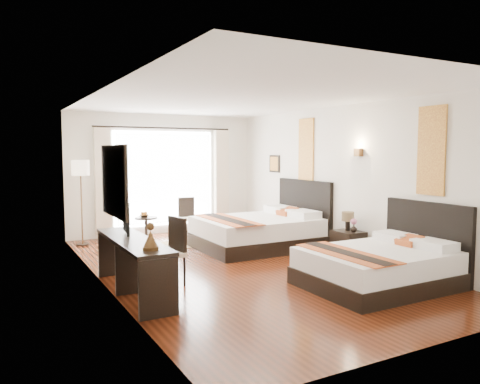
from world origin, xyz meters
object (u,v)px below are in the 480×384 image
table_lamp (348,218)px  fruit_bowl (144,216)px  bed_far (261,231)px  window_chair (189,225)px  television (123,219)px  nightstand (348,245)px  floor_lamp (81,173)px  bed_near (382,265)px  console_desk (133,266)px  vase (354,229)px  side_table (146,230)px  desk_chair (167,265)px

table_lamp → fruit_bowl: 4.27m
bed_far → table_lamp: bearing=-60.4°
window_chair → fruit_bowl: bearing=-79.8°
bed_far → television: 3.39m
nightstand → window_chair: size_ratio=0.60×
floor_lamp → fruit_bowl: (1.23, -0.29, -0.92)m
television → bed_near: bearing=-105.0°
console_desk → vase: bearing=0.7°
console_desk → fruit_bowl: (1.22, 3.46, 0.19)m
vase → television: (-3.97, 0.50, 0.39)m
floor_lamp → side_table: bearing=-13.8°
bed_far → desk_chair: bed_far is taller
table_lamp → console_desk: size_ratio=0.16×
nightstand → window_chair: 3.83m
bed_far → nightstand: bed_far is taller
fruit_bowl → desk_chair: bearing=-101.6°
bed_near → window_chair: 5.06m
vase → fruit_bowl: bearing=129.2°
table_lamp → fruit_bowl: size_ratio=1.71×
bed_near → window_chair: (-0.95, 4.98, -0.04)m
television → fruit_bowl: (1.20, 2.91, -0.39)m
nightstand → television: television is taller
nightstand → desk_chair: bearing=-179.6°
fruit_bowl → window_chair: 1.14m
fruit_bowl → window_chair: size_ratio=0.23×
nightstand → table_lamp: table_lamp is taller
console_desk → floor_lamp: 3.91m
television → window_chair: 3.89m
floor_lamp → window_chair: (2.32, -0.13, -1.22)m
floor_lamp → fruit_bowl: size_ratio=8.59×
desk_chair → table_lamp: bearing=169.3°
table_lamp → floor_lamp: 5.39m
bed_near → desk_chair: 3.10m
side_table → bed_near: bearing=-67.3°
desk_chair → console_desk: bearing=3.5°
console_desk → television: (0.02, 0.55, 0.58)m
floor_lamp → window_chair: size_ratio=1.99×
vase → window_chair: 3.96m
side_table → fruit_bowl: bearing=148.8°
bed_far → window_chair: bearing=113.9°
nightstand → bed_near: bearing=-115.6°
table_lamp → fruit_bowl: bearing=130.8°
nightstand → desk_chair: size_ratio=0.54×
bed_far → bed_near: bearing=-87.5°
window_chair → table_lamp: bearing=28.4°
table_lamp → bed_near: bearing=-115.5°
nightstand → fruit_bowl: 4.30m
television → floor_lamp: (-0.03, 3.20, 0.53)m
nightstand → side_table: (-2.74, 3.26, 0.02)m
bed_near → fruit_bowl: size_ratio=10.17×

